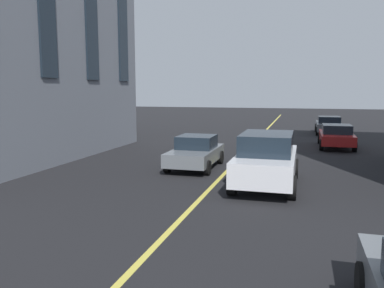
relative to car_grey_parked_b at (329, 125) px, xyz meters
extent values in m
cube|color=#D8C64C|center=(-16.51, 4.90, -0.70)|extent=(80.00, 0.16, 0.01)
cube|color=slate|center=(0.05, 0.00, -0.11)|extent=(4.40, 1.80, 0.55)
cube|color=#19232D|center=(-0.17, 0.00, 0.42)|extent=(1.85, 1.58, 0.50)
cylinder|color=black|center=(1.50, 0.86, -0.38)|extent=(0.64, 0.22, 0.64)
cylinder|color=black|center=(1.50, -0.86, -0.38)|extent=(0.64, 0.22, 0.64)
cylinder|color=black|center=(-1.40, 0.86, -0.38)|extent=(0.64, 0.22, 0.64)
cylinder|color=black|center=(-1.40, -0.86, -0.38)|extent=(0.64, 0.22, 0.64)
cube|color=silver|center=(-18.21, 3.09, 0.08)|extent=(4.70, 1.95, 0.80)
cube|color=#19232D|center=(-18.21, 3.09, 0.83)|extent=(2.59, 1.72, 0.70)
cylinder|color=black|center=(-16.66, 4.03, -0.32)|extent=(0.76, 0.27, 0.76)
cylinder|color=black|center=(-16.66, 2.15, -0.32)|extent=(0.76, 0.27, 0.76)
cylinder|color=black|center=(-19.77, 4.03, -0.32)|extent=(0.76, 0.27, 0.76)
cylinder|color=black|center=(-19.77, 2.15, -0.32)|extent=(0.76, 0.27, 0.76)
cube|color=slate|center=(-15.75, 6.35, -0.13)|extent=(3.90, 1.75, 0.55)
cube|color=#19232D|center=(-15.56, 6.35, 0.42)|extent=(1.64, 1.54, 0.55)
cylinder|color=black|center=(-17.04, 5.51, -0.40)|extent=(0.60, 0.21, 0.60)
cylinder|color=black|center=(-17.04, 7.19, -0.40)|extent=(0.60, 0.21, 0.60)
cylinder|color=black|center=(-14.47, 5.51, -0.40)|extent=(0.60, 0.21, 0.60)
cylinder|color=black|center=(-14.47, 7.19, -0.40)|extent=(0.60, 0.21, 0.60)
cube|color=#B21E1E|center=(-7.52, 0.00, -0.11)|extent=(4.40, 1.80, 0.55)
cube|color=#19232D|center=(-7.74, 0.00, 0.42)|extent=(1.85, 1.58, 0.50)
cylinder|color=black|center=(-6.07, 0.86, -0.38)|extent=(0.64, 0.22, 0.64)
cylinder|color=black|center=(-6.07, -0.86, -0.38)|extent=(0.64, 0.22, 0.64)
cylinder|color=black|center=(-8.97, 0.86, -0.38)|extent=(0.64, 0.22, 0.64)
cylinder|color=black|center=(-8.97, -0.86, -0.38)|extent=(0.64, 0.22, 0.64)
cylinder|color=black|center=(-25.59, 0.86, -0.38)|extent=(0.64, 0.22, 0.64)
camera|label=1|loc=(-32.05, 1.89, 2.66)|focal=36.99mm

